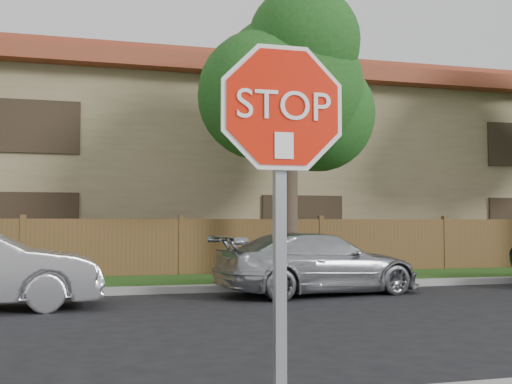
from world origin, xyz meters
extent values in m
cube|color=gray|center=(0.00, 8.15, 0.07)|extent=(70.00, 0.30, 0.15)
cube|color=#1E4714|center=(0.00, 9.80, 0.06)|extent=(70.00, 3.00, 0.12)
cube|color=brown|center=(0.00, 11.40, 0.80)|extent=(70.00, 0.12, 1.60)
cube|color=#897855|center=(0.00, 17.00, 3.00)|extent=(34.00, 8.00, 6.00)
cube|color=brown|center=(0.00, 17.00, 6.25)|extent=(35.20, 9.20, 0.50)
cube|color=brown|center=(0.00, 17.00, 6.85)|extent=(33.00, 5.50, 0.70)
cylinder|color=#382B21|center=(2.50, 9.70, 1.96)|extent=(0.44, 0.44, 3.92)
sphere|color=#1D4615|center=(2.50, 9.70, 4.90)|extent=(3.80, 3.80, 3.80)
sphere|color=#1D4615|center=(3.40, 10.00, 4.34)|extent=(3.00, 3.00, 3.00)
sphere|color=#1D4615|center=(1.70, 9.30, 4.62)|extent=(3.20, 3.20, 3.20)
sphere|color=#1D4615|center=(2.70, 9.10, 5.95)|extent=(2.80, 2.80, 2.80)
cube|color=gray|center=(-1.13, -1.44, 1.25)|extent=(0.06, 0.06, 2.30)
cylinder|color=white|center=(-1.13, -1.50, 2.15)|extent=(1.01, 0.02, 1.01)
cylinder|color=red|center=(-1.13, -1.51, 2.15)|extent=(0.93, 0.02, 0.93)
cube|color=white|center=(-1.13, -1.53, 1.93)|extent=(0.11, 0.00, 0.15)
imported|color=#A5A8AC|center=(2.34, 7.17, 0.64)|extent=(4.65, 2.44, 1.28)
camera|label=1|loc=(-2.12, -4.71, 1.50)|focal=42.00mm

